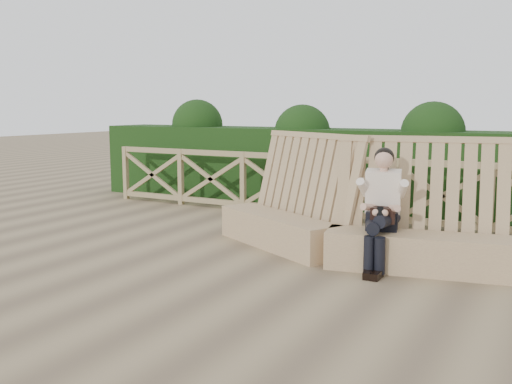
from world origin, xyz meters
The scene contains 5 objects.
ground centered at (0.00, 0.00, 0.00)m, with size 60.00×60.00×0.00m, color brown.
bench centered at (0.69, 1.28, 0.40)m, with size 4.08×1.63×1.58m.
woman centered at (1.24, 1.01, 0.76)m, with size 0.48×0.91×1.44m.
guardrail centered at (0.00, 3.50, 0.55)m, with size 10.10×0.09×1.10m.
hedge centered at (0.00, 4.70, 0.75)m, with size 12.00×1.20×1.50m, color black.
Camera 1 is at (3.20, -5.51, 1.91)m, focal length 40.00 mm.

